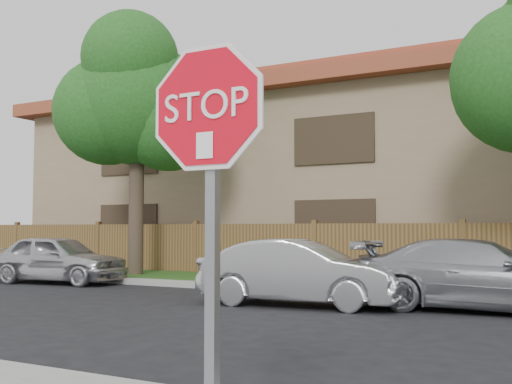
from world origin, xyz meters
The scene contains 9 objects.
far_curb centered at (0.00, 8.15, 0.07)m, with size 70.00×0.30×0.15m, color gray.
grass_strip centered at (0.00, 9.80, 0.06)m, with size 70.00×3.00×0.12m, color #1E4714.
fence centered at (0.00, 11.40, 0.80)m, with size 70.00×0.12×1.60m, color #51321C.
apartment_building centered at (0.00, 17.00, 3.53)m, with size 35.20×9.20×7.20m.
tree_left centered at (-8.98, 9.57, 5.22)m, with size 4.80×3.90×7.78m.
stop_sign centered at (0.56, -1.48, 1.83)m, with size 1.01×0.13×2.55m.
sedan_far_left centered at (-9.78, 7.42, 0.65)m, with size 1.54×3.83×1.30m, color silver.
sedan_left centered at (-2.17, 6.13, 0.63)m, with size 1.33×3.81×1.26m, color #A9AAAE.
sedan_right centered at (0.95, 6.99, 0.64)m, with size 1.79×4.39×1.27m, color #9FA0A6.
Camera 1 is at (2.37, -4.36, 1.46)m, focal length 42.00 mm.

